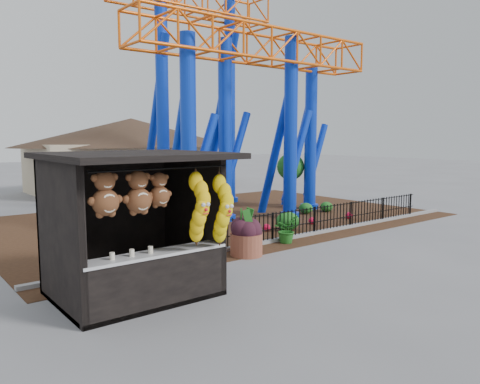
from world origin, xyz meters
TOP-DOWN VIEW (x-y plane):
  - ground at (0.00, 0.00)m, footprint 120.00×120.00m
  - mulch_bed at (4.00, 8.00)m, footprint 18.00×12.00m
  - curb at (4.00, 3.00)m, footprint 18.00×0.18m
  - prize_booth at (-2.99, 0.88)m, footprint 3.50×3.40m
  - picket_fence at (4.90, 3.00)m, footprint 12.20×0.06m
  - roller_coaster at (5.12, 8.23)m, footprint 11.00×6.37m
  - terracotta_planter at (1.08, 2.26)m, footprint 1.09×1.09m
  - planter_foliage at (1.08, 2.26)m, footprint 0.70×0.70m
  - potted_plant at (3.11, 2.70)m, footprint 1.02×0.96m
  - landscaping at (4.48, 5.41)m, footprint 8.04×4.19m
  - pavilion at (6.00, 20.00)m, footprint 15.00×15.00m

SIDE VIEW (x-z plane):
  - ground at x=0.00m, z-range 0.00..0.00m
  - mulch_bed at x=4.00m, z-range 0.00..0.02m
  - curb at x=4.00m, z-range 0.00..0.12m
  - landscaping at x=4.48m, z-range -0.03..0.66m
  - terracotta_planter at x=1.08m, z-range 0.00..0.66m
  - potted_plant at x=3.11m, z-range 0.00..0.90m
  - picket_fence at x=4.90m, z-range 0.00..1.00m
  - planter_foliage at x=1.08m, z-range 0.66..1.30m
  - prize_booth at x=-2.99m, z-range -0.02..3.10m
  - pavilion at x=6.00m, z-range 0.67..5.47m
  - roller_coaster at x=5.12m, z-range 1.03..11.85m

